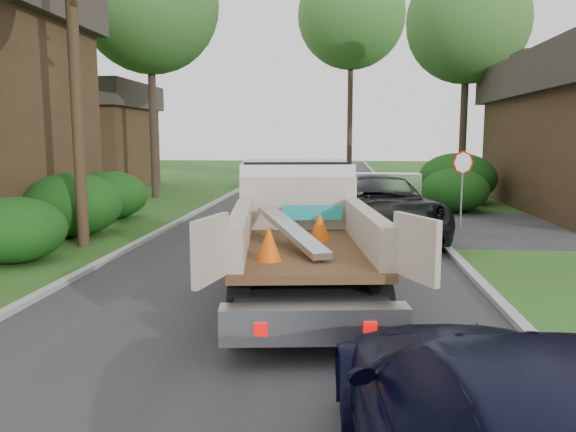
% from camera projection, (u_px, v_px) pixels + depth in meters
% --- Properties ---
extents(ground, '(120.00, 120.00, 0.00)m').
position_uv_depth(ground, '(261.00, 308.00, 9.62)').
color(ground, '#2A4E16').
rests_on(ground, ground).
extents(road, '(8.00, 90.00, 0.02)m').
position_uv_depth(road, '(301.00, 221.00, 19.48)').
color(road, '#28282B').
rests_on(road, ground).
extents(curb_left, '(0.20, 90.00, 0.12)m').
position_uv_depth(curb_left, '(185.00, 218.00, 19.84)').
color(curb_left, '#9E9E99').
rests_on(curb_left, ground).
extents(curb_right, '(0.20, 90.00, 0.12)m').
position_uv_depth(curb_right, '(421.00, 221.00, 19.11)').
color(curb_right, '#9E9E99').
rests_on(curb_right, ground).
extents(stop_sign, '(0.71, 0.32, 2.48)m').
position_uv_depth(stop_sign, '(462.00, 173.00, 17.78)').
color(stop_sign, slate).
rests_on(stop_sign, ground).
extents(utility_pole, '(2.42, 1.25, 10.00)m').
position_uv_depth(utility_pole, '(74.00, 47.00, 14.30)').
color(utility_pole, '#382619').
rests_on(utility_pole, ground).
extents(house_left_far, '(7.56, 7.56, 6.00)m').
position_uv_depth(house_left_far, '(80.00, 134.00, 32.09)').
color(house_left_far, '#3C2A18').
rests_on(house_left_far, ground).
extents(hedge_left_a, '(2.34, 2.34, 1.53)m').
position_uv_depth(hedge_left_a, '(15.00, 230.00, 13.03)').
color(hedge_left_a, '#133D0E').
rests_on(hedge_left_a, ground).
extents(hedge_left_b, '(2.86, 2.86, 1.87)m').
position_uv_depth(hedge_left_b, '(73.00, 205.00, 16.48)').
color(hedge_left_b, '#133D0E').
rests_on(hedge_left_b, ground).
extents(hedge_left_c, '(2.60, 2.60, 1.70)m').
position_uv_depth(hedge_left_c, '(111.00, 195.00, 19.97)').
color(hedge_left_c, '#133D0E').
rests_on(hedge_left_c, ground).
extents(hedge_right_a, '(2.60, 2.60, 1.70)m').
position_uv_depth(hedge_right_a, '(455.00, 190.00, 21.80)').
color(hedge_right_a, '#133D0E').
rests_on(hedge_right_a, ground).
extents(hedge_right_b, '(3.38, 3.38, 2.21)m').
position_uv_depth(hedge_right_b, '(457.00, 178.00, 24.66)').
color(hedge_right_b, '#133D0E').
rests_on(hedge_right_b, ground).
extents(tree_left_far, '(6.40, 6.40, 12.20)m').
position_uv_depth(tree_left_far, '(149.00, 4.00, 25.80)').
color(tree_left_far, '#2D2119').
rests_on(tree_left_far, ground).
extents(tree_right_far, '(6.00, 6.00, 11.50)m').
position_uv_depth(tree_right_far, '(468.00, 22.00, 27.48)').
color(tree_right_far, '#2D2119').
rests_on(tree_right_far, ground).
extents(tree_center_far, '(7.20, 7.20, 14.60)m').
position_uv_depth(tree_center_far, '(351.00, 15.00, 37.49)').
color(tree_center_far, '#2D2119').
rests_on(tree_center_far, ground).
extents(flatbed_truck, '(3.40, 6.64, 2.42)m').
position_uv_depth(flatbed_truck, '(298.00, 220.00, 10.88)').
color(flatbed_truck, black).
rests_on(flatbed_truck, ground).
extents(black_pickup, '(3.89, 6.85, 1.80)m').
position_uv_depth(black_pickup, '(377.00, 207.00, 16.26)').
color(black_pickup, black).
rests_on(black_pickup, ground).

